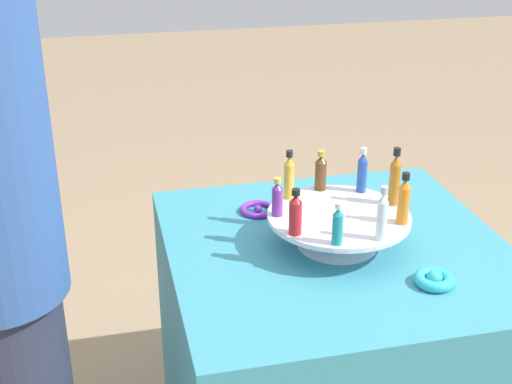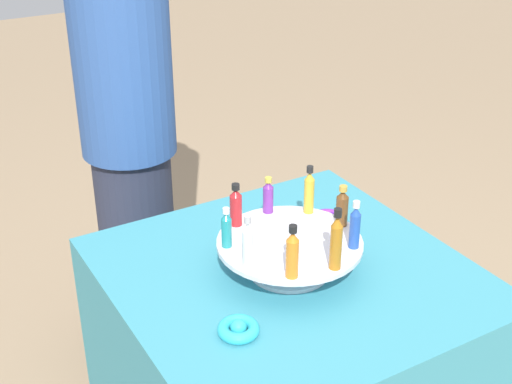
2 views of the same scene
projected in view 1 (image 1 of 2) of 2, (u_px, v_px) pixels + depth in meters
The scene contains 13 objects.
party_table at pixel (331, 359), 1.94m from camera, with size 0.85×0.85×0.71m.
display_stand at pixel (338, 224), 1.77m from camera, with size 0.36×0.36×0.09m.
bottle_brown at pixel (322, 172), 1.87m from camera, with size 0.03×0.03×0.11m.
bottle_gold at pixel (289, 177), 1.81m from camera, with size 0.03×0.03×0.13m.
bottle_purple at pixel (277, 198), 1.73m from camera, with size 0.03×0.03×0.10m.
bottle_red at pixel (295, 214), 1.64m from camera, with size 0.03×0.03×0.11m.
bottle_teal at pixel (338, 225), 1.60m from camera, with size 0.02×0.02×0.10m.
bottle_clear at pixel (382, 215), 1.61m from camera, with size 0.03×0.03×0.13m.
bottle_orange at pixel (404, 200), 1.69m from camera, with size 0.03×0.03×0.13m.
bottle_amber at pixel (395, 179), 1.78m from camera, with size 0.03×0.03×0.15m.
bottle_blue at pixel (362, 172), 1.85m from camera, with size 0.03×0.03×0.12m.
ribbon_bow_purple at pixel (258, 209), 1.96m from camera, with size 0.10×0.10×0.02m.
ribbon_bow_teal at pixel (434, 279), 1.61m from camera, with size 0.09×0.09×0.04m.
Camera 1 is at (-1.49, 0.56, 1.58)m, focal length 50.00 mm.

